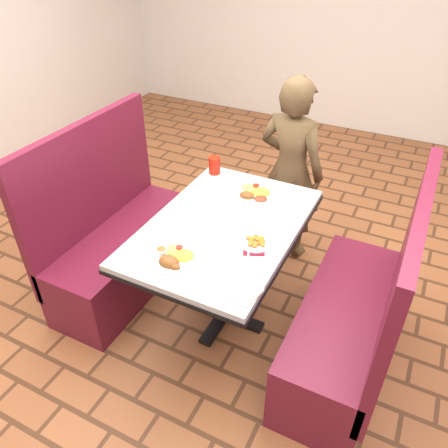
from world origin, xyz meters
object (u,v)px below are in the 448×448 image
at_px(booth_bench_left, 121,244).
at_px(booth_bench_right, 352,323).
at_px(dining_table, 224,237).
at_px(near_dinner_plate, 175,256).
at_px(diner_person, 290,171).
at_px(far_dinner_plate, 255,192).
at_px(red_tumbler, 215,165).
at_px(plantain_plate, 256,242).

height_order(booth_bench_left, booth_bench_right, same).
relative_size(dining_table, near_dinner_plate, 4.86).
height_order(booth_bench_right, diner_person, diner_person).
xyz_separation_m(dining_table, diner_person, (0.09, 0.88, 0.03)).
bearing_deg(diner_person, booth_bench_left, 54.43).
distance_m(dining_table, far_dinner_plate, 0.38).
height_order(booth_bench_left, diner_person, diner_person).
relative_size(dining_table, booth_bench_left, 1.01).
xyz_separation_m(far_dinner_plate, red_tumbler, (-0.36, 0.15, 0.03)).
relative_size(diner_person, plantain_plate, 7.92).
xyz_separation_m(booth_bench_left, far_dinner_plate, (0.84, 0.36, 0.45)).
bearing_deg(dining_table, booth_bench_right, 0.00).
xyz_separation_m(booth_bench_right, red_tumbler, (-1.12, 0.51, 0.48)).
bearing_deg(far_dinner_plate, diner_person, 83.88).
distance_m(diner_person, far_dinner_plate, 0.53).
bearing_deg(red_tumbler, far_dinner_plate, -22.68).
bearing_deg(plantain_plate, booth_bench_right, 8.95).
relative_size(near_dinner_plate, plantain_plate, 1.44).
bearing_deg(far_dinner_plate, dining_table, -95.88).
bearing_deg(booth_bench_left, red_tumbler, 47.11).
bearing_deg(booth_bench_left, plantain_plate, -4.95).
relative_size(booth_bench_left, booth_bench_right, 1.00).
bearing_deg(dining_table, far_dinner_plate, 84.12).
xyz_separation_m(booth_bench_left, red_tumbler, (0.47, 0.51, 0.48)).
bearing_deg(booth_bench_left, far_dinner_plate, 23.18).
xyz_separation_m(diner_person, far_dinner_plate, (-0.06, -0.52, 0.09)).
xyz_separation_m(near_dinner_plate, far_dinner_plate, (0.12, 0.75, -0.00)).
bearing_deg(booth_bench_left, diner_person, 44.61).
bearing_deg(diner_person, booth_bench_right, 138.57).
distance_m(booth_bench_left, red_tumbler, 0.84).
height_order(booth_bench_left, far_dinner_plate, booth_bench_left).
bearing_deg(red_tumbler, dining_table, -57.41).
bearing_deg(near_dinner_plate, booth_bench_left, 151.05).
bearing_deg(diner_person, red_tumbler, 51.31).
xyz_separation_m(plantain_plate, red_tumbler, (-0.56, 0.60, 0.05)).
relative_size(booth_bench_left, red_tumbler, 10.32).
relative_size(plantain_plate, red_tumbler, 1.49).
relative_size(dining_table, far_dinner_plate, 4.36).
relative_size(diner_person, red_tumbler, 11.79).
height_order(dining_table, booth_bench_right, booth_bench_right).
relative_size(booth_bench_right, near_dinner_plate, 4.81).
distance_m(diner_person, near_dinner_plate, 1.29).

